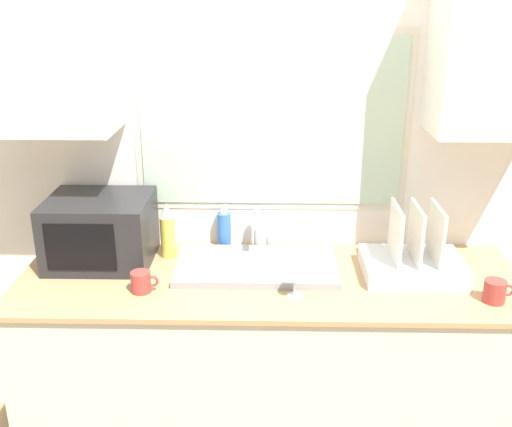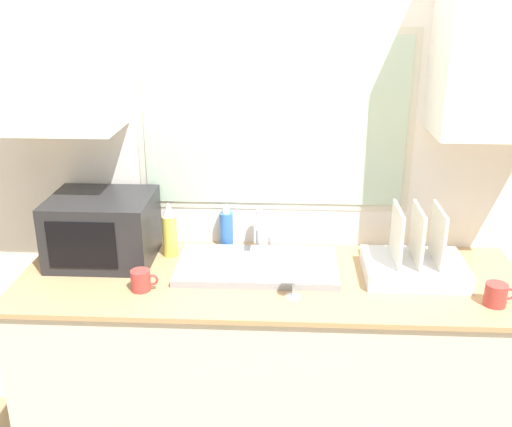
% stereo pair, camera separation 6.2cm
% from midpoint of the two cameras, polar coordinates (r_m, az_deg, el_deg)
% --- Properties ---
extents(countertop, '(2.02, 0.70, 0.90)m').
position_cam_midpoint_polar(countertop, '(2.64, 0.62, -14.70)').
color(countertop, beige).
rests_on(countertop, ground_plane).
extents(wall_back, '(6.00, 0.38, 2.60)m').
position_cam_midpoint_polar(wall_back, '(2.55, 0.79, 7.44)').
color(wall_back, silver).
rests_on(wall_back, ground_plane).
extents(sink_basin, '(0.65, 0.36, 0.03)m').
position_cam_midpoint_polar(sink_basin, '(2.46, -0.67, -5.04)').
color(sink_basin, gray).
rests_on(sink_basin, countertop).
extents(faucet, '(0.08, 0.17, 0.18)m').
position_cam_midpoint_polar(faucet, '(2.59, -0.43, -1.39)').
color(faucet, '#B7B7BC').
rests_on(faucet, countertop).
extents(microwave, '(0.42, 0.36, 0.28)m').
position_cam_midpoint_polar(microwave, '(2.58, -15.26, -1.54)').
color(microwave, '#232326').
rests_on(microwave, countertop).
extents(dish_rack, '(0.40, 0.30, 0.29)m').
position_cam_midpoint_polar(dish_rack, '(2.47, 14.05, -4.41)').
color(dish_rack, silver).
rests_on(dish_rack, countertop).
extents(spray_bottle, '(0.06, 0.06, 0.24)m').
position_cam_midpoint_polar(spray_bottle, '(2.57, -9.10, -1.68)').
color(spray_bottle, '#D8CC4C').
rests_on(spray_bottle, countertop).
extents(soap_bottle, '(0.06, 0.06, 0.19)m').
position_cam_midpoint_polar(soap_bottle, '(2.65, -3.72, -1.46)').
color(soap_bottle, blue).
rests_on(soap_bottle, countertop).
extents(mug_near_sink, '(0.11, 0.08, 0.08)m').
position_cam_midpoint_polar(mug_near_sink, '(2.32, -11.62, -6.41)').
color(mug_near_sink, '#A53833').
rests_on(mug_near_sink, countertop).
extents(wine_glass, '(0.07, 0.07, 0.15)m').
position_cam_midpoint_polar(wine_glass, '(2.21, 2.93, -5.42)').
color(wine_glass, silver).
rests_on(wine_glass, countertop).
extents(mug_by_rack, '(0.11, 0.08, 0.08)m').
position_cam_midpoint_polar(mug_by_rack, '(2.36, 21.12, -6.93)').
color(mug_by_rack, '#A53833').
rests_on(mug_by_rack, countertop).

